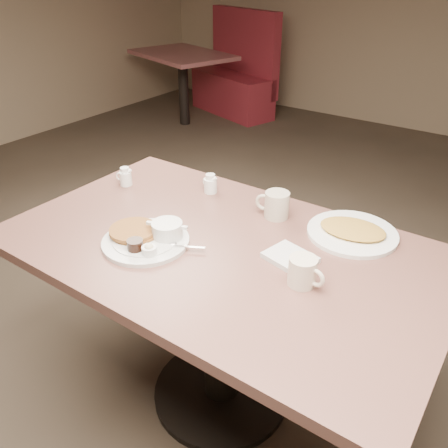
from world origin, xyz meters
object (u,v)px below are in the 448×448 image
Objects in this scene: hash_plate at (352,232)px; coffee_mug_far at (276,205)px; creamer_left at (125,177)px; main_plate at (148,236)px; creamer_right at (210,184)px; diner_table at (221,284)px; coffee_mug_near at (303,271)px; booth_back_left at (231,78)px.

coffee_mug_far is at bearing -172.26° from hash_plate.
main_plate is at bearing -35.46° from creamer_left.
coffee_mug_far reaches higher than creamer_left.
creamer_right is 0.23× the size of hash_plate.
main_plate is at bearing -147.84° from diner_table.
coffee_mug_near reaches higher than main_plate.
creamer_left is at bearing -155.61° from creamer_right.
booth_back_left reaches higher than creamer_right.
creamer_left is 0.37m from creamer_right.
coffee_mug_near is 0.36m from hash_plate.
creamer_left and creamer_right have the same top height.
coffee_mug_far reaches higher than creamer_right.
creamer_right is at bearing 24.39° from creamer_left.
coffee_mug_near is at bearing 9.81° from main_plate.
creamer_right is at bearing 131.58° from diner_table.
coffee_mug_near reaches higher than creamer_right.
main_plate reaches higher than hash_plate.
booth_back_left is at bearing 117.26° from creamer_left.
coffee_mug_far reaches higher than diner_table.
booth_back_left is (-2.26, 3.35, -0.17)m from diner_table.
booth_back_left is at bearing 130.59° from hash_plate.
main_plate is 0.44m from creamer_right.
creamer_left is (-0.61, 0.15, 0.21)m from diner_table.
hash_plate is at bearing 7.74° from coffee_mug_far.
coffee_mug_near is 1.54× the size of creamer_right.
coffee_mug_far is 0.68m from creamer_left.
coffee_mug_near reaches higher than creamer_left.
creamer_left is (-0.40, 0.28, 0.01)m from main_plate.
hash_plate reaches higher than diner_table.
coffee_mug_near reaches higher than diner_table.
diner_table is 0.36m from coffee_mug_far.
diner_table is 0.50m from hash_plate.
creamer_left is at bearing 166.06° from diner_table.
creamer_right is at bearing -178.89° from hash_plate.
diner_table is at bearing -48.42° from creamer_right.
main_plate reaches higher than diner_table.
diner_table is 4.05m from booth_back_left.
hash_plate is (0.29, 0.04, -0.04)m from coffee_mug_far.
booth_back_left is at bearing 120.44° from main_plate.
booth_back_left is at bearing 123.96° from diner_table.
creamer_left reaches higher than main_plate.
diner_table is 0.66m from creamer_left.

